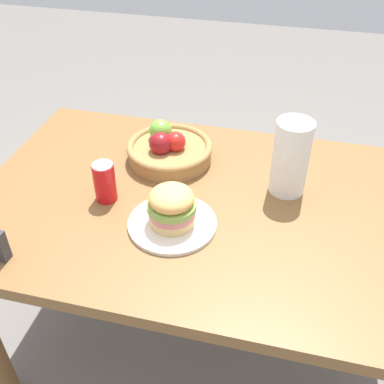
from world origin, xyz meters
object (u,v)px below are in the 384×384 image
at_px(sandwich, 172,206).
at_px(paper_towel_roll, 291,158).
at_px(soda_can, 105,182).
at_px(plate, 172,223).
at_px(fruit_basket, 169,149).

relative_size(sandwich, paper_towel_roll, 0.58).
bearing_deg(soda_can, paper_towel_roll, 18.30).
bearing_deg(plate, paper_towel_roll, 39.04).
distance_m(sandwich, fruit_basket, 0.34).
xyz_separation_m(plate, paper_towel_roll, (0.30, 0.24, 0.11)).
relative_size(sandwich, soda_can, 1.10).
bearing_deg(soda_can, fruit_basket, 63.60).
bearing_deg(sandwich, plate, 33.69).
xyz_separation_m(fruit_basket, paper_towel_roll, (0.40, -0.08, 0.08)).
height_order(sandwich, paper_towel_roll, paper_towel_roll).
xyz_separation_m(sandwich, paper_towel_roll, (0.30, 0.24, 0.05)).
relative_size(plate, fruit_basket, 0.87).
bearing_deg(paper_towel_roll, soda_can, -161.70).
xyz_separation_m(plate, soda_can, (-0.23, 0.07, 0.06)).
bearing_deg(fruit_basket, sandwich, -72.45).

